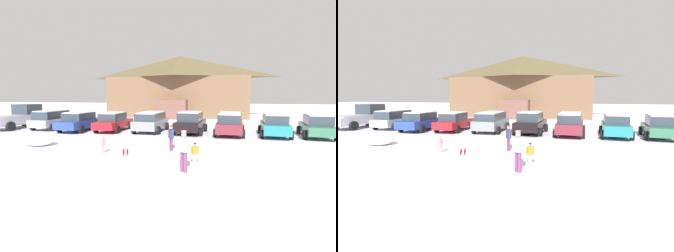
{
  "view_description": "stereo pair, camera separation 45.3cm",
  "coord_description": "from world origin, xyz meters",
  "views": [
    {
      "loc": [
        4.4,
        -7.79,
        3.08
      ],
      "look_at": [
        1.14,
        6.93,
        1.25
      ],
      "focal_mm": 28.0,
      "sensor_mm": 36.0,
      "label": 1
    },
    {
      "loc": [
        4.84,
        -7.69,
        3.08
      ],
      "look_at": [
        1.14,
        6.93,
        1.25
      ],
      "focal_mm": 28.0,
      "sensor_mm": 36.0,
      "label": 2
    }
  ],
  "objects": [
    {
      "name": "parked_teal_hatchback",
      "position": [
        7.91,
        12.45,
        0.84
      ],
      "size": [
        2.32,
        4.52,
        1.66
      ],
      "color": "teal",
      "rests_on": "ground"
    },
    {
      "name": "skier_teen_in_navy_coat",
      "position": [
        1.52,
        6.0,
        0.79
      ],
      "size": [
        0.35,
        0.46,
        1.41
      ],
      "color": "#762C5A",
      "rests_on": "ground"
    },
    {
      "name": "ground",
      "position": [
        0.0,
        0.0,
        0.0
      ],
      "size": [
        160.0,
        160.0,
        0.0
      ],
      "primitive_type": "plane",
      "color": "white"
    },
    {
      "name": "plowed_snow_pile",
      "position": [
        -6.55,
        5.68,
        0.34
      ],
      "size": [
        1.82,
        1.46,
        0.67
      ],
      "primitive_type": "ellipsoid",
      "color": "white",
      "rests_on": "ground"
    },
    {
      "name": "parked_green_coupe",
      "position": [
        10.79,
        12.63,
        0.83
      ],
      "size": [
        2.47,
        4.59,
        1.66
      ],
      "color": "#306A4B",
      "rests_on": "ground"
    },
    {
      "name": "parked_blue_hatchback",
      "position": [
        -7.61,
        12.13,
        0.82
      ],
      "size": [
        2.43,
        4.86,
        1.6
      ],
      "color": "#264196",
      "rests_on": "ground"
    },
    {
      "name": "skier_adult_in_blue_parka",
      "position": [
        2.82,
        2.24,
        0.94
      ],
      "size": [
        0.53,
        0.42,
        1.67
      ],
      "color": "#763B62",
      "rests_on": "ground"
    },
    {
      "name": "pickup_truck",
      "position": [
        -14.08,
        12.64,
        0.99
      ],
      "size": [
        2.87,
        5.87,
        2.15
      ],
      "color": "#B3B2C1",
      "rests_on": "ground"
    },
    {
      "name": "skier_child_in_pink_snowsuit",
      "position": [
        -1.84,
        4.64,
        0.5
      ],
      "size": [
        0.14,
        0.33,
        0.89
      ],
      "color": "#EAA8C7",
      "rests_on": "ground"
    },
    {
      "name": "parked_grey_wagon",
      "position": [
        -1.59,
        12.8,
        0.89
      ],
      "size": [
        2.32,
        4.42,
        1.63
      ],
      "color": "gray",
      "rests_on": "ground"
    },
    {
      "name": "parked_maroon_van",
      "position": [
        4.73,
        12.49,
        0.91
      ],
      "size": [
        2.36,
        4.7,
        1.69
      ],
      "color": "maroon",
      "rests_on": "ground"
    },
    {
      "name": "parked_silver_wagon",
      "position": [
        -10.7,
        12.61,
        0.89
      ],
      "size": [
        2.21,
        4.11,
        1.66
      ],
      "color": "silver",
      "rests_on": "ground"
    },
    {
      "name": "parked_red_sedan",
      "position": [
        -4.79,
        12.59,
        0.8
      ],
      "size": [
        2.13,
        4.63,
        1.58
      ],
      "color": "red",
      "rests_on": "ground"
    },
    {
      "name": "pair_of_skis",
      "position": [
        -0.79,
        5.12,
        0.02
      ],
      "size": [
        0.86,
        1.61,
        0.08
      ],
      "color": "red",
      "rests_on": "ground"
    },
    {
      "name": "skier_child_in_orange_jacket",
      "position": [
        3.13,
        3.35,
        0.56
      ],
      "size": [
        0.35,
        0.21,
        0.99
      ],
      "color": "#E8AECF",
      "rests_on": "ground"
    },
    {
      "name": "parked_black_sedan",
      "position": [
        1.7,
        12.65,
        0.86
      ],
      "size": [
        2.44,
        4.32,
        1.72
      ],
      "color": "black",
      "rests_on": "ground"
    },
    {
      "name": "ski_lodge",
      "position": [
        -2.08,
        29.42,
        4.27
      ],
      "size": [
        19.37,
        10.9,
        8.42
      ],
      "color": "brown",
      "rests_on": "ground"
    }
  ]
}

